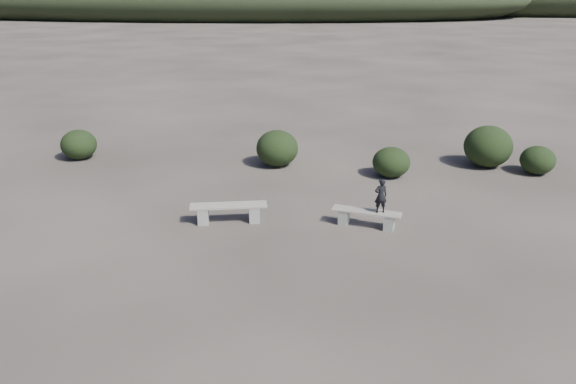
# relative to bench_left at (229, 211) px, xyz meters

# --- Properties ---
(ground) EXTENTS (1200.00, 1200.00, 0.00)m
(ground) POSITION_rel_bench_left_xyz_m (1.76, -4.14, -0.29)
(ground) COLOR #322C27
(ground) RESTS_ON ground
(bench_left) EXTENTS (1.93, 0.76, 0.47)m
(bench_left) POSITION_rel_bench_left_xyz_m (0.00, 0.00, 0.00)
(bench_left) COLOR gray
(bench_left) RESTS_ON ground
(bench_right) EXTENTS (1.70, 0.70, 0.42)m
(bench_right) POSITION_rel_bench_left_xyz_m (3.37, 0.09, -0.03)
(bench_right) COLOR gray
(bench_right) RESTS_ON ground
(seated_person) EXTENTS (0.35, 0.28, 0.85)m
(seated_person) POSITION_rel_bench_left_xyz_m (3.68, 0.02, 0.56)
(seated_person) COLOR black
(seated_person) RESTS_ON bench_right
(shrub_b) EXTENTS (1.36, 1.36, 1.16)m
(shrub_b) POSITION_rel_bench_left_xyz_m (0.63, 4.65, 0.29)
(shrub_b) COLOR black
(shrub_b) RESTS_ON ground
(shrub_c) EXTENTS (1.14, 1.14, 0.91)m
(shrub_c) POSITION_rel_bench_left_xyz_m (4.21, 3.94, 0.17)
(shrub_c) COLOR black
(shrub_c) RESTS_ON ground
(shrub_d) EXTENTS (1.51, 1.51, 1.32)m
(shrub_d) POSITION_rel_bench_left_xyz_m (7.34, 5.30, 0.38)
(shrub_d) COLOR black
(shrub_d) RESTS_ON ground
(shrub_e) EXTENTS (1.05, 1.05, 0.88)m
(shrub_e) POSITION_rel_bench_left_xyz_m (8.72, 4.68, 0.15)
(shrub_e) COLOR black
(shrub_e) RESTS_ON ground
(shrub_f) EXTENTS (1.17, 1.17, 0.99)m
(shrub_f) POSITION_rel_bench_left_xyz_m (-6.06, 4.69, 0.21)
(shrub_f) COLOR black
(shrub_f) RESTS_ON ground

